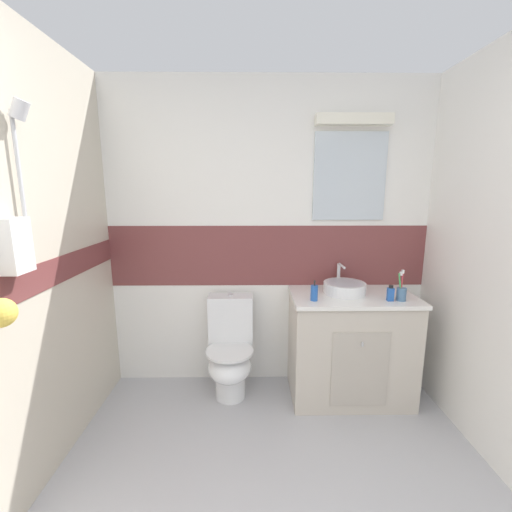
# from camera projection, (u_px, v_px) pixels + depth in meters

# --- Properties ---
(ground_plane) EXTENTS (3.20, 3.48, 0.04)m
(ground_plane) POSITION_uv_depth(u_px,v_px,m) (277.00, 502.00, 1.80)
(ground_plane) COLOR #B2B2B7
(wall_back_tiled) EXTENTS (3.20, 0.20, 2.50)m
(wall_back_tiled) POSITION_uv_depth(u_px,v_px,m) (269.00, 236.00, 2.77)
(wall_back_tiled) COLOR white
(wall_back_tiled) RESTS_ON ground_plane
(vanity_cabinet) EXTENTS (0.94, 0.55, 0.85)m
(vanity_cabinet) POSITION_uv_depth(u_px,v_px,m) (350.00, 346.00, 2.64)
(vanity_cabinet) COLOR beige
(vanity_cabinet) RESTS_ON ground_plane
(sink_basin) EXTENTS (0.32, 0.36, 0.20)m
(sink_basin) POSITION_uv_depth(u_px,v_px,m) (344.00, 287.00, 2.57)
(sink_basin) COLOR white
(sink_basin) RESTS_ON vanity_cabinet
(toilet) EXTENTS (0.37, 0.50, 0.81)m
(toilet) POSITION_uv_depth(u_px,v_px,m) (230.00, 351.00, 2.66)
(toilet) COLOR white
(toilet) RESTS_ON ground_plane
(toothbrush_cup) EXTENTS (0.07, 0.07, 0.23)m
(toothbrush_cup) POSITION_uv_depth(u_px,v_px,m) (401.00, 293.00, 2.40)
(toothbrush_cup) COLOR #4C7299
(toothbrush_cup) RESTS_ON vanity_cabinet
(soap_dispenser) EXTENTS (0.05, 0.05, 0.15)m
(soap_dispenser) POSITION_uv_depth(u_px,v_px,m) (314.00, 293.00, 2.40)
(soap_dispenser) COLOR #2659B2
(soap_dispenser) RESTS_ON vanity_cabinet
(perfume_flask_small) EXTENTS (0.04, 0.03, 0.12)m
(perfume_flask_small) POSITION_uv_depth(u_px,v_px,m) (390.00, 293.00, 2.39)
(perfume_flask_small) COLOR #2659B2
(perfume_flask_small) RESTS_ON vanity_cabinet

